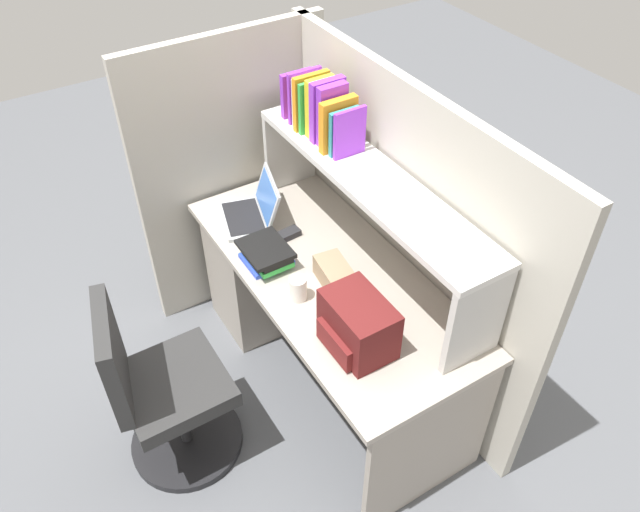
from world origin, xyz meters
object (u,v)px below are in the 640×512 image
object	(u,v)px
paper_cup	(298,288)
tissue_box	(335,275)
office_chair	(163,396)
computer_mouse	(289,234)
backpack	(357,325)
laptop	(253,210)

from	to	relation	value
paper_cup	tissue_box	distance (m)	0.18
office_chair	paper_cup	bearing A→B (deg)	-83.71
computer_mouse	tissue_box	bearing A→B (deg)	-2.77
paper_cup	office_chair	distance (m)	0.76
tissue_box	backpack	bearing A→B (deg)	-11.34
paper_cup	tissue_box	world-z (taller)	paper_cup
backpack	office_chair	bearing A→B (deg)	-120.97
computer_mouse	office_chair	world-z (taller)	office_chair
tissue_box	office_chair	xyz separation A→B (m)	(-0.09, -0.83, -0.39)
tissue_box	office_chair	world-z (taller)	office_chair
laptop	office_chair	distance (m)	0.97
office_chair	tissue_box	bearing A→B (deg)	-82.89
tissue_box	computer_mouse	bearing A→B (deg)	-170.54
paper_cup	office_chair	xyz separation A→B (m)	(-0.08, -0.64, -0.39)
computer_mouse	office_chair	bearing A→B (deg)	-74.46
laptop	computer_mouse	distance (m)	0.23
backpack	tissue_box	world-z (taller)	backpack
backpack	laptop	bearing A→B (deg)	178.68
paper_cup	computer_mouse	bearing A→B (deg)	155.78
laptop	backpack	bearing A→B (deg)	-1.32
tissue_box	office_chair	bearing A→B (deg)	-88.58
paper_cup	backpack	bearing A→B (deg)	10.85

